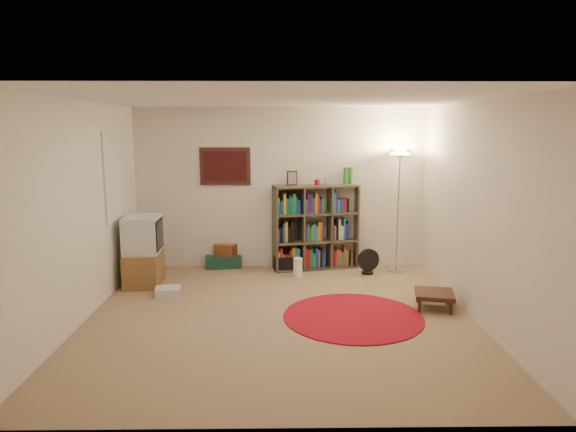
# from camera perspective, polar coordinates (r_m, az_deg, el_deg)

# --- Properties ---
(room) EXTENTS (4.54, 4.54, 2.54)m
(room) POSITION_cam_1_polar(r_m,az_deg,el_deg) (5.85, -1.44, 0.61)
(room) COLOR #8B6E51
(room) RESTS_ON ground
(bookshelf) EXTENTS (1.36, 0.64, 1.58)m
(bookshelf) POSITION_cam_1_polar(r_m,az_deg,el_deg) (8.02, 2.93, -1.37)
(bookshelf) COLOR #443E2D
(bookshelf) RESTS_ON ground
(floor_lamp) EXTENTS (0.45, 0.45, 1.87)m
(floor_lamp) POSITION_cam_1_polar(r_m,az_deg,el_deg) (7.90, 12.29, 4.92)
(floor_lamp) COLOR silver
(floor_lamp) RESTS_ON ground
(floor_fan) EXTENTS (0.34, 0.23, 0.39)m
(floor_fan) POSITION_cam_1_polar(r_m,az_deg,el_deg) (7.87, 8.91, -5.01)
(floor_fan) COLOR black
(floor_fan) RESTS_ON ground
(tv_stand) EXTENTS (0.50, 0.69, 0.98)m
(tv_stand) POSITION_cam_1_polar(r_m,az_deg,el_deg) (7.49, -15.77, -3.86)
(tv_stand) COLOR brown
(tv_stand) RESTS_ON ground
(dvd_box) EXTENTS (0.36, 0.32, 0.11)m
(dvd_box) POSITION_cam_1_polar(r_m,az_deg,el_deg) (7.03, -13.18, -8.16)
(dvd_box) COLOR silver
(dvd_box) RESTS_ON ground
(suitcase) EXTENTS (0.61, 0.44, 0.18)m
(suitcase) POSITION_cam_1_polar(r_m,az_deg,el_deg) (8.27, -7.18, -4.99)
(suitcase) COLOR #153A2D
(suitcase) RESTS_ON ground
(wicker_basket) EXTENTS (0.38, 0.33, 0.18)m
(wicker_basket) POSITION_cam_1_polar(r_m,az_deg,el_deg) (8.24, -6.88, -3.72)
(wicker_basket) COLOR brown
(wicker_basket) RESTS_ON suitcase
(duffel_bag) EXTENTS (0.36, 0.32, 0.23)m
(duffel_bag) POSITION_cam_1_polar(r_m,az_deg,el_deg) (8.03, -0.42, -5.18)
(duffel_bag) COLOR black
(duffel_bag) RESTS_ON ground
(paper_towel) EXTENTS (0.17, 0.17, 0.28)m
(paper_towel) POSITION_cam_1_polar(r_m,az_deg,el_deg) (7.68, 1.10, -5.70)
(paper_towel) COLOR white
(paper_towel) RESTS_ON ground
(red_rug) EXTENTS (1.64, 1.64, 0.01)m
(red_rug) POSITION_cam_1_polar(r_m,az_deg,el_deg) (6.18, 7.25, -11.02)
(red_rug) COLOR maroon
(red_rug) RESTS_ON ground
(side_table) EXTENTS (0.54, 0.54, 0.21)m
(side_table) POSITION_cam_1_polar(r_m,az_deg,el_deg) (6.60, 15.96, -8.40)
(side_table) COLOR black
(side_table) RESTS_ON ground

